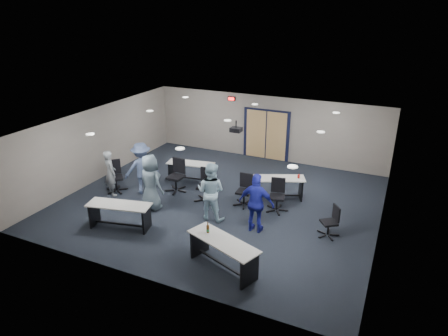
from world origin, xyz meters
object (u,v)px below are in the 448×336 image
at_px(chair_back_b, 205,185).
at_px(person_navy, 257,203).
at_px(table_back_left, 191,169).
at_px(chair_back_c, 244,191).
at_px(person_plaid, 151,182).
at_px(person_back, 142,168).
at_px(chair_back_a, 176,176).
at_px(table_back_right, 277,184).
at_px(chair_loose_left, 115,177).
at_px(table_front_left, 120,212).
at_px(person_gray, 110,173).
at_px(person_lightblue, 211,191).
at_px(chair_loose_right, 329,221).
at_px(chair_back_d, 277,196).
at_px(table_front_right, 223,249).

xyz_separation_m(chair_back_b, person_navy, (2.22, -1.11, 0.34)).
relative_size(table_back_left, chair_back_c, 1.74).
height_order(person_plaid, person_back, same).
bearing_deg(chair_back_a, person_navy, -19.10).
xyz_separation_m(table_back_right, chair_loose_left, (-5.31, -1.84, 0.04)).
bearing_deg(table_front_left, person_gray, 122.26).
relative_size(chair_back_a, chair_loose_left, 1.06).
height_order(person_plaid, person_navy, person_plaid).
bearing_deg(table_front_left, person_plaid, 70.53).
bearing_deg(chair_back_a, chair_loose_left, -153.17).
xyz_separation_m(person_gray, person_navy, (5.37, -0.18, 0.08)).
distance_m(table_front_left, person_navy, 4.00).
xyz_separation_m(chair_back_c, chair_loose_left, (-4.49, -0.90, 0.03)).
bearing_deg(chair_back_a, chair_back_c, 2.22).
distance_m(chair_back_b, person_plaid, 1.81).
height_order(table_back_left, chair_back_a, chair_back_a).
bearing_deg(chair_back_c, table_back_left, 155.67).
bearing_deg(person_back, person_lightblue, 124.04).
distance_m(chair_back_a, chair_loose_right, 5.52).
bearing_deg(table_front_left, chair_loose_right, 7.29).
height_order(table_front_left, person_back, person_back).
height_order(table_back_left, chair_back_d, chair_back_d).
height_order(table_front_right, chair_back_c, table_front_right).
distance_m(chair_back_c, person_back, 3.64).
relative_size(table_back_left, chair_back_a, 1.55).
xyz_separation_m(chair_back_b, person_gray, (-3.15, -0.93, 0.25)).
distance_m(table_front_right, chair_loose_left, 5.86).
bearing_deg(person_navy, table_front_right, 86.12).
distance_m(chair_loose_left, person_lightblue, 3.94).
relative_size(table_back_left, person_plaid, 0.99).
bearing_deg(person_gray, chair_loose_left, -51.57).
relative_size(person_plaid, person_navy, 1.02).
bearing_deg(person_lightblue, chair_back_c, -116.05).
xyz_separation_m(table_front_left, person_back, (-0.79, 2.26, 0.40)).
bearing_deg(person_back, person_navy, 126.76).
height_order(chair_back_a, chair_back_b, chair_back_a).
relative_size(table_front_left, table_front_right, 0.94).
bearing_deg(table_front_right, person_gray, 177.80).
bearing_deg(person_plaid, table_back_right, -130.86).
relative_size(table_front_right, person_plaid, 1.13).
height_order(person_lightblue, person_back, same).
xyz_separation_m(chair_back_a, chair_back_c, (2.58, 0.01, -0.06)).
height_order(table_back_left, chair_loose_right, chair_loose_right).
bearing_deg(table_back_left, chair_back_d, -24.06).
relative_size(chair_loose_left, chair_loose_right, 1.19).
xyz_separation_m(chair_back_b, chair_back_c, (1.29, 0.25, -0.04)).
xyz_separation_m(table_front_left, chair_loose_left, (-1.72, 1.94, 0.04)).
bearing_deg(person_back, table_front_left, 65.94).
bearing_deg(chair_back_a, chair_back_b, -8.53).
bearing_deg(chair_back_a, person_plaid, -89.41).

